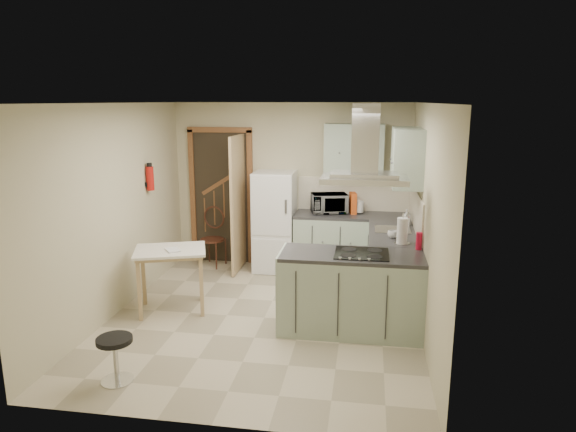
% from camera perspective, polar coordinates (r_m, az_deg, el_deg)
% --- Properties ---
extents(floor, '(4.20, 4.20, 0.00)m').
position_cam_1_polar(floor, '(6.23, -2.65, -11.22)').
color(floor, '#BCAF92').
rests_on(floor, ground).
extents(ceiling, '(4.20, 4.20, 0.00)m').
position_cam_1_polar(ceiling, '(5.70, -2.91, 12.43)').
color(ceiling, silver).
rests_on(ceiling, back_wall).
extents(back_wall, '(3.60, 0.00, 3.60)m').
position_cam_1_polar(back_wall, '(7.87, 0.33, 3.38)').
color(back_wall, '#BEB793').
rests_on(back_wall, floor).
extents(left_wall, '(0.00, 4.20, 4.20)m').
position_cam_1_polar(left_wall, '(6.44, -18.65, 0.61)').
color(left_wall, '#BEB793').
rests_on(left_wall, floor).
extents(right_wall, '(0.00, 4.20, 4.20)m').
position_cam_1_polar(right_wall, '(5.76, 15.06, -0.55)').
color(right_wall, '#BEB793').
rests_on(right_wall, floor).
extents(doorway, '(1.10, 0.12, 2.10)m').
position_cam_1_polar(doorway, '(8.11, -7.41, 2.12)').
color(doorway, brown).
rests_on(doorway, floor).
extents(fridge, '(0.60, 0.60, 1.50)m').
position_cam_1_polar(fridge, '(7.71, -1.48, -0.61)').
color(fridge, white).
rests_on(fridge, floor).
extents(counter_back, '(1.08, 0.60, 0.90)m').
position_cam_1_polar(counter_back, '(7.68, 4.86, -3.02)').
color(counter_back, '#9EB2A0').
rests_on(counter_back, floor).
extents(counter_right, '(0.60, 1.95, 0.90)m').
position_cam_1_polar(counter_right, '(7.02, 11.33, -4.74)').
color(counter_right, '#9EB2A0').
rests_on(counter_right, floor).
extents(splashback, '(1.68, 0.02, 0.50)m').
position_cam_1_polar(splashback, '(7.79, 7.32, 2.44)').
color(splashback, beige).
rests_on(splashback, counter_back).
extents(wall_cabinet_back, '(0.85, 0.35, 0.70)m').
position_cam_1_polar(wall_cabinet_back, '(7.53, 7.35, 7.46)').
color(wall_cabinet_back, '#9EB2A0').
rests_on(wall_cabinet_back, back_wall).
extents(wall_cabinet_right, '(0.35, 0.90, 0.70)m').
position_cam_1_polar(wall_cabinet_right, '(6.48, 13.06, 6.39)').
color(wall_cabinet_right, '#9EB2A0').
rests_on(wall_cabinet_right, right_wall).
extents(peninsula, '(1.55, 0.65, 0.90)m').
position_cam_1_polar(peninsula, '(5.78, 7.05, -8.43)').
color(peninsula, '#9EB2A0').
rests_on(peninsula, floor).
extents(hob, '(0.58, 0.50, 0.01)m').
position_cam_1_polar(hob, '(5.63, 8.19, -4.14)').
color(hob, black).
rests_on(hob, peninsula).
extents(extractor_hood, '(0.90, 0.55, 0.10)m').
position_cam_1_polar(extractor_hood, '(5.46, 8.46, 4.07)').
color(extractor_hood, silver).
rests_on(extractor_hood, ceiling).
extents(sink, '(0.45, 0.40, 0.01)m').
position_cam_1_polar(sink, '(6.73, 11.55, -1.48)').
color(sink, silver).
rests_on(sink, counter_right).
extents(fire_extinguisher, '(0.10, 0.10, 0.32)m').
position_cam_1_polar(fire_extinguisher, '(7.17, -15.07, 4.05)').
color(fire_extinguisher, '#B2140F').
rests_on(fire_extinguisher, left_wall).
extents(drop_leaf_table, '(0.99, 0.86, 0.78)m').
position_cam_1_polar(drop_leaf_table, '(6.46, -12.80, -6.94)').
color(drop_leaf_table, '#D5C383').
rests_on(drop_leaf_table, floor).
extents(bentwood_chair, '(0.44, 0.44, 0.83)m').
position_cam_1_polar(bentwood_chair, '(8.04, -8.42, -2.63)').
color(bentwood_chair, '#50231A').
rests_on(bentwood_chair, floor).
extents(stool, '(0.43, 0.43, 0.44)m').
position_cam_1_polar(stool, '(5.11, -18.59, -14.86)').
color(stool, black).
rests_on(stool, floor).
extents(microwave, '(0.59, 0.47, 0.28)m').
position_cam_1_polar(microwave, '(7.60, 4.59, 1.41)').
color(microwave, black).
rests_on(microwave, counter_back).
extents(kettle, '(0.18, 0.18, 0.21)m').
position_cam_1_polar(kettle, '(7.62, 7.88, 1.06)').
color(kettle, silver).
rests_on(kettle, counter_back).
extents(cereal_box, '(0.12, 0.22, 0.31)m').
position_cam_1_polar(cereal_box, '(7.60, 7.22, 1.43)').
color(cereal_box, '#CD4D18').
rests_on(cereal_box, counter_back).
extents(soap_bottle, '(0.12, 0.12, 0.21)m').
position_cam_1_polar(soap_bottle, '(7.01, 13.03, -0.14)').
color(soap_bottle, '#A6A7B2').
rests_on(soap_bottle, counter_right).
extents(paper_towel, '(0.16, 0.16, 0.32)m').
position_cam_1_polar(paper_towel, '(6.08, 12.58, -1.58)').
color(paper_towel, silver).
rests_on(paper_towel, counter_right).
extents(cup, '(0.15, 0.15, 0.09)m').
position_cam_1_polar(cup, '(6.32, 11.53, -2.02)').
color(cup, silver).
rests_on(cup, counter_right).
extents(red_bottle, '(0.08, 0.08, 0.20)m').
position_cam_1_polar(red_bottle, '(5.90, 14.35, -2.71)').
color(red_bottle, red).
rests_on(red_bottle, peninsula).
extents(book, '(0.24, 0.25, 0.09)m').
position_cam_1_polar(book, '(6.24, -13.34, -3.45)').
color(book, '#A74437').
rests_on(book, drop_leaf_table).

